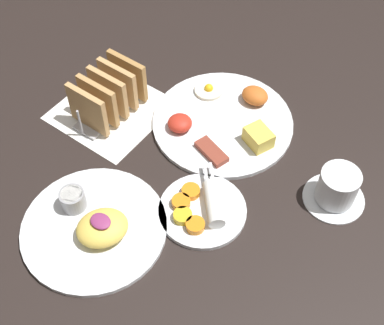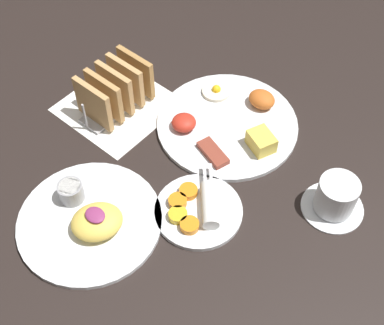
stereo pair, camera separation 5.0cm
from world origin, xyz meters
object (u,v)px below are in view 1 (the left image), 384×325
(plate_foreground, at_px, (94,225))
(coffee_cup, at_px, (337,188))
(toast_rack, at_px, (108,94))
(plate_condiments, at_px, (202,209))
(plate_breakfast, at_px, (224,121))

(plate_foreground, distance_m, coffee_cup, 0.46)
(toast_rack, bearing_deg, plate_condiments, -17.06)
(plate_condiments, relative_size, toast_rack, 0.98)
(plate_condiments, relative_size, coffee_cup, 1.47)
(toast_rack, bearing_deg, plate_foreground, -54.16)
(plate_breakfast, bearing_deg, plate_condiments, -66.43)
(coffee_cup, bearing_deg, plate_breakfast, 172.36)
(plate_breakfast, bearing_deg, plate_foreground, -97.34)
(plate_breakfast, distance_m, coffee_cup, 0.29)
(toast_rack, height_order, coffee_cup, toast_rack)
(coffee_cup, bearing_deg, plate_foreground, -135.38)
(plate_condiments, xyz_separation_m, toast_rack, (-0.32, 0.10, 0.04))
(plate_foreground, relative_size, coffee_cup, 2.27)
(plate_condiments, xyz_separation_m, coffee_cup, (0.19, 0.17, 0.02))
(toast_rack, bearing_deg, coffee_cup, 8.64)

